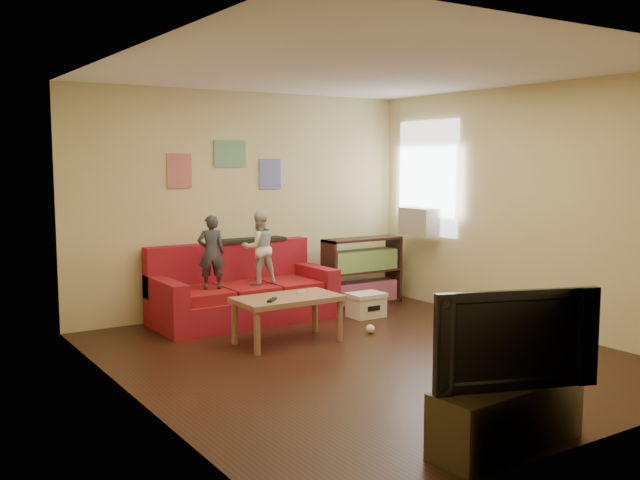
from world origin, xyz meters
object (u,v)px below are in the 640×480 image
bookshelf (362,275)px  child_a (211,252)px  sofa (241,294)px  television (509,336)px  coffee_table (288,303)px  file_box (366,305)px  child_b (259,248)px  tv_stand (507,416)px

bookshelf → child_a: bearing=-175.9°
sofa → television: size_ratio=1.88×
bookshelf → coffee_table: bearing=-147.0°
child_a → bookshelf: bearing=-158.4°
sofa → file_box: bearing=-26.8°
child_b → sofa: bearing=-43.8°
sofa → child_b: child_b is taller
sofa → file_box: sofa is taller
child_b → coffee_table: 1.14m
sofa → bookshelf: size_ratio=1.93×
file_box → television: size_ratio=0.38×
coffee_table → television: television is taller
child_a → television: child_a is taller
child_b → file_box: size_ratio=2.01×
sofa → child_a: 0.73m
child_a → bookshelf: child_a is taller
child_b → file_box: bearing=162.6°
child_a → file_box: size_ratio=1.96×
sofa → tv_stand: bearing=-93.2°
sofa → child_b: (0.15, -0.17, 0.56)m
child_a → sofa: bearing=-141.6°
child_b → bookshelf: 1.68m
child_a → television: 4.14m
sofa → bookshelf: sofa is taller
coffee_table → file_box: bearing=20.7°
file_box → coffee_table: bearing=-159.3°
child_a → bookshelf: (2.20, 0.16, -0.47)m
bookshelf → sofa: bearing=179.5°
sofa → file_box: size_ratio=4.97×
television → file_box: bearing=86.6°
television → child_a: bearing=112.9°
coffee_table → tv_stand: 3.11m
child_a → file_box: child_a is taller
file_box → television: bearing=-113.3°
bookshelf → television: size_ratio=0.97×
child_a → child_b: bearing=-162.4°
sofa → tv_stand: size_ratio=1.85×
sofa → television: 4.33m
sofa → tv_stand: 4.31m
television → tv_stand: bearing=0.0°
child_b → child_a: bearing=5.5°
child_b → coffee_table: (-0.22, -1.03, -0.45)m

